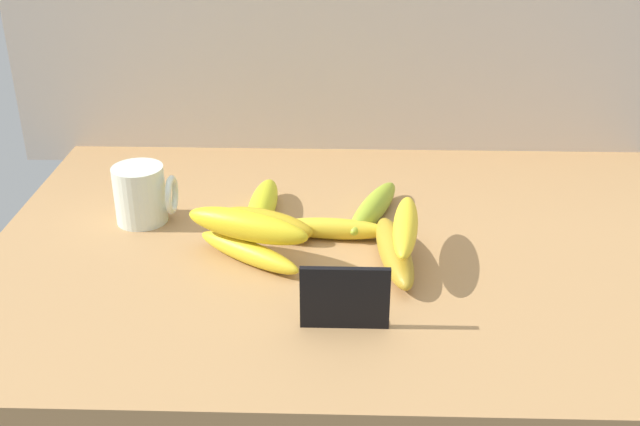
% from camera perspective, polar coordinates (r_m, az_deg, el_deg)
% --- Properties ---
extents(counter_top, '(1.10, 0.76, 0.03)m').
position_cam_1_polar(counter_top, '(1.15, 2.84, -2.88)').
color(counter_top, '#AD8150').
rests_on(counter_top, ground).
extents(chalkboard_sign, '(0.11, 0.02, 0.08)m').
position_cam_1_polar(chalkboard_sign, '(0.94, 1.86, -6.50)').
color(chalkboard_sign, black).
rests_on(chalkboard_sign, counter_top).
extents(coffee_mug, '(0.09, 0.08, 0.09)m').
position_cam_1_polar(coffee_mug, '(1.22, -13.14, 1.36)').
color(coffee_mug, silver).
rests_on(coffee_mug, counter_top).
extents(banana_0, '(0.16, 0.10, 0.04)m').
position_cam_1_polar(banana_0, '(1.16, -4.12, -0.76)').
color(banana_0, gold).
rests_on(banana_0, counter_top).
extents(banana_1, '(0.05, 0.18, 0.04)m').
position_cam_1_polar(banana_1, '(1.22, -4.30, 0.59)').
color(banana_1, gold).
rests_on(banana_1, counter_top).
extents(banana_2, '(0.10, 0.19, 0.04)m').
position_cam_1_polar(banana_2, '(1.21, 4.01, 0.40)').
color(banana_2, '#95AE2C').
rests_on(banana_2, counter_top).
extents(banana_3, '(0.17, 0.13, 0.03)m').
position_cam_1_polar(banana_3, '(1.09, -5.37, -2.92)').
color(banana_3, yellow).
rests_on(banana_3, counter_top).
extents(banana_4, '(0.07, 0.20, 0.04)m').
position_cam_1_polar(banana_4, '(1.08, 5.55, -2.89)').
color(banana_4, '#AC8B25').
rests_on(banana_4, counter_top).
extents(banana_5, '(0.18, 0.05, 0.03)m').
position_cam_1_polar(banana_5, '(1.15, 0.93, -1.17)').
color(banana_5, gold).
rests_on(banana_5, counter_top).
extents(banana_6, '(0.19, 0.11, 0.04)m').
position_cam_1_polar(banana_6, '(1.08, -5.46, -0.94)').
color(banana_6, yellow).
rests_on(banana_6, banana_3).
extents(banana_7, '(0.05, 0.18, 0.03)m').
position_cam_1_polar(banana_7, '(1.07, 6.39, -1.00)').
color(banana_7, yellow).
rests_on(banana_7, banana_4).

